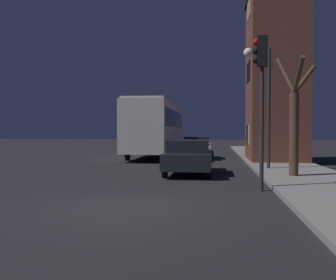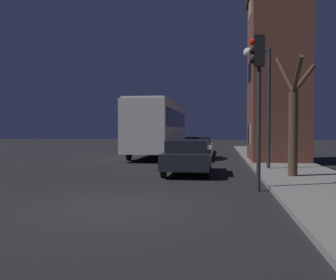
{
  "view_description": "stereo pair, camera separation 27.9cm",
  "coord_description": "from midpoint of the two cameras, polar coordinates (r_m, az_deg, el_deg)",
  "views": [
    {
      "loc": [
        2.1,
        -8.67,
        1.83
      ],
      "look_at": [
        0.02,
        8.54,
        1.34
      ],
      "focal_mm": 40.0,
      "sensor_mm": 36.0,
      "label": 1
    },
    {
      "loc": [
        2.38,
        -8.63,
        1.83
      ],
      "look_at": [
        0.02,
        8.54,
        1.34
      ],
      "focal_mm": 40.0,
      "sensor_mm": 36.0,
      "label": 2
    }
  ],
  "objects": [
    {
      "name": "brick_building",
      "position": [
        21.96,
        16.64,
        9.42
      ],
      "size": [
        3.2,
        4.41,
        9.36
      ],
      "color": "brown",
      "rests_on": "sidewalk"
    },
    {
      "name": "car_near_lane",
      "position": [
        15.41,
        3.61,
        -2.46
      ],
      "size": [
        1.83,
        4.24,
        1.4
      ],
      "color": "black",
      "rests_on": "ground"
    },
    {
      "name": "bare_tree",
      "position": [
        14.4,
        19.09,
        2.75
      ],
      "size": [
        1.4,
        2.03,
        4.46
      ],
      "color": "#473323",
      "rests_on": "sidewalk"
    },
    {
      "name": "traffic_light",
      "position": [
        11.45,
        14.24,
        8.82
      ],
      "size": [
        0.43,
        0.24,
        4.58
      ],
      "color": "#28282B",
      "rests_on": "ground"
    },
    {
      "name": "streetlamp",
      "position": [
        16.94,
        14.36,
        8.24
      ],
      "size": [
        1.18,
        0.41,
        5.26
      ],
      "color": "#28282B",
      "rests_on": "sidewalk"
    },
    {
      "name": "bus",
      "position": [
        25.79,
        -1.07,
        2.36
      ],
      "size": [
        2.56,
        11.9,
        3.65
      ],
      "color": "beige",
      "rests_on": "ground"
    },
    {
      "name": "car_mid_lane",
      "position": [
        23.58,
        5.01,
        -1.1
      ],
      "size": [
        1.75,
        3.8,
        1.38
      ],
      "color": "beige",
      "rests_on": "ground"
    },
    {
      "name": "ground_plane",
      "position": [
        9.12,
        -6.66,
        -9.97
      ],
      "size": [
        120.0,
        120.0,
        0.0
      ],
      "primitive_type": "plane",
      "color": "black"
    }
  ]
}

